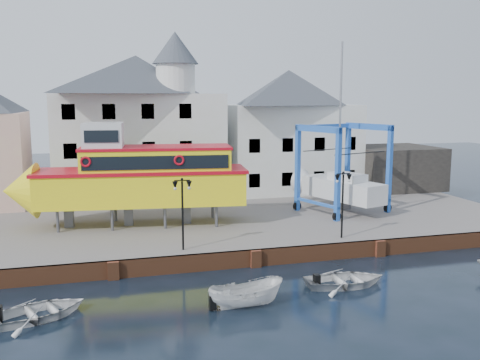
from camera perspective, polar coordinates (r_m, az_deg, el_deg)
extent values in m
plane|color=black|center=(31.29, 1.66, -9.25)|extent=(140.00, 140.00, 0.00)
cube|color=#645C57|center=(41.43, -2.81, -4.02)|extent=(44.00, 22.00, 1.00)
cube|color=brown|center=(31.25, 1.60, -8.31)|extent=(44.00, 0.25, 1.00)
cube|color=brown|center=(29.85, -13.36, -9.39)|extent=(0.60, 0.36, 1.00)
cube|color=brown|center=(31.10, 1.69, -8.40)|extent=(0.60, 0.36, 1.00)
cube|color=brown|center=(34.22, 14.70, -7.08)|extent=(0.60, 0.36, 1.00)
cube|color=silver|center=(47.27, -10.79, 3.57)|extent=(14.00, 8.00, 9.00)
pyramid|color=#3A414B|center=(47.12, -11.01, 10.97)|extent=(14.00, 8.00, 3.20)
cube|color=black|center=(43.59, -17.47, -0.97)|extent=(1.00, 0.08, 1.20)
cube|color=black|center=(43.58, -13.53, -0.81)|extent=(1.00, 0.08, 1.20)
cube|color=black|center=(43.76, -9.61, -0.64)|extent=(1.00, 0.08, 1.20)
cube|color=black|center=(44.16, -5.73, -0.48)|extent=(1.00, 0.08, 1.20)
cube|color=black|center=(43.21, -17.66, 2.96)|extent=(1.00, 0.08, 1.20)
cube|color=black|center=(43.19, -13.68, 3.12)|extent=(1.00, 0.08, 1.20)
cube|color=black|center=(43.38, -9.71, 3.27)|extent=(1.00, 0.08, 1.20)
cube|color=black|center=(43.77, -5.79, 3.40)|extent=(1.00, 0.08, 1.20)
cube|color=black|center=(43.02, -17.85, 6.93)|extent=(1.00, 0.08, 1.20)
cube|color=black|center=(43.01, -13.82, 7.10)|extent=(1.00, 0.08, 1.20)
cube|color=black|center=(43.20, -9.81, 7.23)|extent=(1.00, 0.08, 1.20)
cube|color=black|center=(43.59, -5.85, 7.33)|extent=(1.00, 0.08, 1.20)
cylinder|color=silver|center=(45.07, -6.88, 10.66)|extent=(3.20, 3.20, 2.40)
cone|color=#3A414B|center=(45.22, -6.94, 13.83)|extent=(3.80, 3.80, 2.60)
cube|color=silver|center=(50.86, 5.12, 3.48)|extent=(12.00, 8.00, 8.00)
pyramid|color=#3A414B|center=(50.65, 5.21, 9.80)|extent=(12.00, 8.00, 3.20)
cube|color=black|center=(46.00, 1.55, -0.06)|extent=(1.00, 0.08, 1.20)
cube|color=black|center=(46.95, 5.05, 0.09)|extent=(1.00, 0.08, 1.20)
cube|color=black|center=(48.07, 8.40, 0.23)|extent=(1.00, 0.08, 1.20)
cube|color=black|center=(49.35, 11.59, 0.37)|extent=(1.00, 0.08, 1.20)
cube|color=black|center=(45.63, 1.56, 3.66)|extent=(1.00, 0.08, 1.20)
cube|color=black|center=(46.59, 5.10, 3.74)|extent=(1.00, 0.08, 1.20)
cube|color=black|center=(47.72, 8.49, 3.80)|extent=(1.00, 0.08, 1.20)
cube|color=black|center=(49.01, 11.70, 3.84)|extent=(1.00, 0.08, 1.20)
cube|color=black|center=(53.66, 15.91, 1.31)|extent=(8.00, 7.00, 4.00)
cylinder|color=black|center=(30.75, -6.14, -3.82)|extent=(0.12, 0.12, 4.00)
cube|color=black|center=(30.37, -6.20, -0.05)|extent=(0.90, 0.06, 0.06)
sphere|color=black|center=(30.36, -6.21, 0.08)|extent=(0.16, 0.16, 0.16)
cone|color=black|center=(30.35, -6.94, -0.58)|extent=(0.32, 0.32, 0.45)
sphere|color=silver|center=(30.38, -6.93, -0.92)|extent=(0.18, 0.18, 0.18)
cone|color=black|center=(30.48, -5.45, -0.52)|extent=(0.32, 0.32, 0.45)
sphere|color=silver|center=(30.51, -5.45, -0.85)|extent=(0.18, 0.18, 0.18)
cylinder|color=black|center=(33.78, 10.87, -2.79)|extent=(0.12, 0.12, 4.00)
cube|color=black|center=(33.43, 10.97, 0.66)|extent=(0.90, 0.06, 0.06)
sphere|color=black|center=(33.42, 10.97, 0.77)|extent=(0.16, 0.16, 0.16)
cone|color=black|center=(33.29, 10.34, 0.17)|extent=(0.32, 0.32, 0.45)
sphere|color=silver|center=(33.32, 10.33, -0.14)|extent=(0.18, 0.18, 0.18)
cone|color=black|center=(33.65, 11.57, 0.22)|extent=(0.32, 0.32, 0.45)
sphere|color=silver|center=(33.67, 11.56, -0.08)|extent=(0.18, 0.18, 0.18)
cylinder|color=#59595E|center=(36.73, -18.88, -4.18)|extent=(0.22, 0.22, 1.48)
cylinder|color=#59595E|center=(39.39, -18.16, -3.29)|extent=(0.22, 0.22, 1.48)
cylinder|color=#59595E|center=(36.26, -13.48, -4.11)|extent=(0.22, 0.22, 1.48)
cylinder|color=#59595E|center=(38.95, -13.14, -3.21)|extent=(0.22, 0.22, 1.48)
cylinder|color=#59595E|center=(36.11, -8.00, -4.01)|extent=(0.22, 0.22, 1.48)
cylinder|color=#59595E|center=(38.81, -8.04, -3.11)|extent=(0.22, 0.22, 1.48)
cylinder|color=#59595E|center=(36.29, -2.52, -3.86)|extent=(0.22, 0.22, 1.48)
cylinder|color=#59595E|center=(38.98, -2.94, -2.98)|extent=(0.22, 0.22, 1.48)
cube|color=#59595E|center=(37.97, -17.77, -3.71)|extent=(0.65, 0.56, 1.48)
cube|color=#59595E|center=(37.53, -11.80, -3.62)|extent=(0.65, 0.56, 1.48)
cube|color=#59595E|center=(37.49, -5.75, -3.49)|extent=(0.65, 0.56, 1.48)
cube|color=yellow|center=(37.13, -10.37, -0.83)|extent=(14.18, 5.39, 2.17)
cone|color=yellow|center=(38.26, -22.43, -1.08)|extent=(2.61, 3.99, 3.75)
cube|color=#B40B1A|center=(36.96, -10.42, 0.98)|extent=(14.49, 5.59, 0.22)
cube|color=yellow|center=(36.85, -8.91, 2.08)|extent=(10.21, 4.52, 1.58)
cube|color=black|center=(35.14, -8.93, 1.83)|extent=(9.42, 1.20, 0.89)
cube|color=black|center=(38.54, -8.90, 2.45)|extent=(9.42, 1.20, 0.89)
cube|color=#B40B1A|center=(36.76, -8.94, 3.44)|extent=(10.42, 4.65, 0.18)
cube|color=silver|center=(36.88, -14.37, 4.55)|extent=(2.86, 2.86, 1.80)
cube|color=black|center=(35.57, -14.59, 4.52)|extent=(2.15, 0.32, 0.79)
torus|color=#B40B1A|center=(35.40, -16.15, 1.88)|extent=(0.70, 0.22, 0.69)
torus|color=#B40B1A|center=(35.09, -6.51, 2.12)|extent=(0.70, 0.22, 0.69)
cube|color=blue|center=(38.11, 10.40, 0.52)|extent=(0.42, 0.42, 6.60)
cylinder|color=black|center=(38.64, 10.28, -3.84)|extent=(0.70, 0.43, 0.66)
cube|color=blue|center=(41.33, 6.17, 1.26)|extent=(0.42, 0.42, 6.60)
cylinder|color=black|center=(41.82, 6.10, -2.78)|extent=(0.70, 0.43, 0.66)
cube|color=blue|center=(41.96, 15.63, 1.09)|extent=(0.42, 0.42, 6.60)
cylinder|color=black|center=(42.45, 15.46, -2.88)|extent=(0.70, 0.43, 0.66)
cube|color=blue|center=(44.91, 11.39, 1.74)|extent=(0.42, 0.42, 6.60)
cylinder|color=black|center=(45.36, 11.28, -1.99)|extent=(0.70, 0.43, 0.66)
cube|color=blue|center=(39.39, 8.30, 5.42)|extent=(1.80, 4.58, 0.46)
cube|color=blue|center=(40.08, 8.12, -2.43)|extent=(1.71, 4.54, 0.20)
cube|color=blue|center=(43.13, 13.59, 5.56)|extent=(1.80, 4.58, 0.46)
cube|color=blue|center=(43.76, 13.33, -1.63)|extent=(1.71, 4.54, 0.20)
cube|color=blue|center=(42.79, 8.99, 5.67)|extent=(5.47, 2.10, 0.33)
cube|color=silver|center=(41.74, 10.87, -1.00)|extent=(4.29, 7.39, 1.51)
cone|color=silver|center=(44.78, 7.11, -0.25)|extent=(2.53, 2.11, 2.17)
cube|color=#59595E|center=(41.94, 10.83, -2.46)|extent=(0.75, 1.68, 0.66)
cube|color=silver|center=(41.25, 11.37, 0.33)|extent=(2.32, 3.16, 0.57)
cylinder|color=#99999E|center=(41.50, 10.65, 7.20)|extent=(0.20, 0.20, 10.37)
cube|color=black|center=(40.17, 12.69, 2.81)|extent=(4.83, 1.71, 0.05)
cube|color=black|center=(42.57, 9.38, 3.24)|extent=(4.83, 1.71, 0.05)
imported|color=silver|center=(25.71, 0.64, -13.36)|extent=(3.73, 1.58, 1.42)
imported|color=silver|center=(28.87, 11.14, -11.00)|extent=(4.38, 3.23, 0.88)
imported|color=silver|center=(26.06, -20.72, -13.65)|extent=(5.04, 4.36, 0.88)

